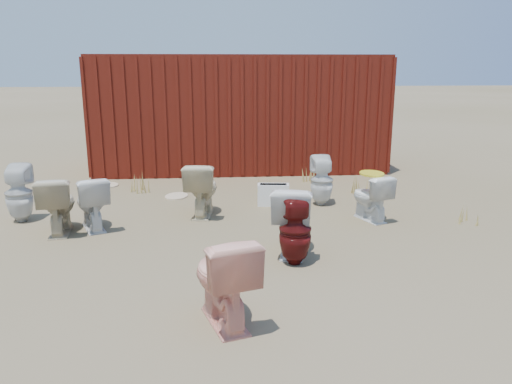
{
  "coord_description": "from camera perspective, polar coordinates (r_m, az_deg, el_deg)",
  "views": [
    {
      "loc": [
        -0.51,
        -5.83,
        2.19
      ],
      "look_at": [
        0.0,
        0.6,
        0.55
      ],
      "focal_mm": 35.0,
      "sensor_mm": 36.0,
      "label": 1
    }
  ],
  "objects": [
    {
      "name": "ground",
      "position": [
        6.24,
        0.44,
        -6.25
      ],
      "size": [
        100.0,
        100.0,
        0.0
      ],
      "primitive_type": "plane",
      "color": "brown",
      "rests_on": "ground"
    },
    {
      "name": "shipping_container",
      "position": [
        11.08,
        -1.91,
        9.13
      ],
      "size": [
        6.0,
        2.4,
        2.4
      ],
      "primitive_type": "cube",
      "color": "#47140B",
      "rests_on": "ground"
    },
    {
      "name": "toilet_front_a",
      "position": [
        7.17,
        -18.29,
        -1.16
      ],
      "size": [
        0.66,
        0.83,
        0.74
      ],
      "primitive_type": "imported",
      "rotation": [
        0.0,
        0.0,
        3.54
      ],
      "color": "white",
      "rests_on": "ground"
    },
    {
      "name": "toilet_front_pink",
      "position": [
        4.36,
        -3.78,
        -9.83
      ],
      "size": [
        0.68,
        0.91,
        0.82
      ],
      "primitive_type": "imported",
      "rotation": [
        0.0,
        0.0,
        3.45
      ],
      "color": "#FAA690",
      "rests_on": "ground"
    },
    {
      "name": "toilet_front_c",
      "position": [
        5.95,
        4.18,
        -3.08
      ],
      "size": [
        0.63,
        0.9,
        0.84
      ],
      "primitive_type": "imported",
      "rotation": [
        0.0,
        0.0,
        2.93
      ],
      "color": "white",
      "rests_on": "ground"
    },
    {
      "name": "toilet_front_maroon",
      "position": [
        5.61,
        4.49,
        -4.33
      ],
      "size": [
        0.38,
        0.39,
        0.81
      ],
      "primitive_type": "imported",
      "rotation": [
        0.0,
        0.0,
        3.18
      ],
      "color": "#530F0E",
      "rests_on": "ground"
    },
    {
      "name": "toilet_back_a",
      "position": [
        7.89,
        -25.48,
        -0.15
      ],
      "size": [
        0.39,
        0.4,
        0.83
      ],
      "primitive_type": "imported",
      "rotation": [
        0.0,
        0.0,
        3.19
      ],
      "color": "silver",
      "rests_on": "ground"
    },
    {
      "name": "toilet_back_beige_left",
      "position": [
        7.15,
        -21.72,
        -1.35
      ],
      "size": [
        0.53,
        0.81,
        0.78
      ],
      "primitive_type": "imported",
      "rotation": [
        0.0,
        0.0,
        3.27
      ],
      "color": "#C4B48F",
      "rests_on": "ground"
    },
    {
      "name": "toilet_back_beige_right",
      "position": [
        7.47,
        -6.2,
        0.36
      ],
      "size": [
        0.56,
        0.85,
        0.81
      ],
      "primitive_type": "imported",
      "rotation": [
        0.0,
        0.0,
        3.0
      ],
      "color": "beige",
      "rests_on": "ground"
    },
    {
      "name": "toilet_back_yellowlid",
      "position": [
        7.4,
        12.94,
        -0.59
      ],
      "size": [
        0.58,
        0.75,
        0.68
      ],
      "primitive_type": "imported",
      "rotation": [
        0.0,
        0.0,
        3.5
      ],
      "color": "white",
      "rests_on": "ground"
    },
    {
      "name": "toilet_back_e",
      "position": [
        8.06,
        7.52,
        1.3
      ],
      "size": [
        0.36,
        0.37,
        0.8
      ],
      "primitive_type": "imported",
      "rotation": [
        0.0,
        0.0,
        3.15
      ],
      "color": "white",
      "rests_on": "ground"
    },
    {
      "name": "yellow_lid",
      "position": [
        7.32,
        13.09,
        2.07
      ],
      "size": [
        0.34,
        0.43,
        0.02
      ],
      "primitive_type": "ellipsoid",
      "color": "gold",
      "rests_on": "toilet_back_yellowlid"
    },
    {
      "name": "loose_tank",
      "position": [
        8.01,
        1.98,
        -0.31
      ],
      "size": [
        0.52,
        0.25,
        0.35
      ],
      "primitive_type": "cube",
      "rotation": [
        0.0,
        0.0,
        -0.1
      ],
      "color": "white",
      "rests_on": "ground"
    },
    {
      "name": "loose_lid_near",
      "position": [
        8.66,
        -9.08,
        -0.48
      ],
      "size": [
        0.48,
        0.56,
        0.02
      ],
      "primitive_type": "ellipsoid",
      "rotation": [
        0.0,
        0.0,
        -0.22
      ],
      "color": "beige",
      "rests_on": "ground"
    },
    {
      "name": "loose_lid_far",
      "position": [
        9.77,
        -16.54,
        0.78
      ],
      "size": [
        0.55,
        0.59,
        0.02
      ],
      "primitive_type": "ellipsoid",
      "rotation": [
        0.0,
        0.0,
        0.55
      ],
      "color": "beige",
      "rests_on": "ground"
    },
    {
      "name": "weed_clump_a",
      "position": [
        9.12,
        -13.21,
        1.03
      ],
      "size": [
        0.36,
        0.36,
        0.32
      ],
      "primitive_type": "cone",
      "color": "#A48D41",
      "rests_on": "ground"
    },
    {
      "name": "weed_clump_b",
      "position": [
        8.74,
        0.87,
        0.66
      ],
      "size": [
        0.32,
        0.32,
        0.27
      ],
      "primitive_type": "cone",
      "color": "#A48D41",
      "rests_on": "ground"
    },
    {
      "name": "weed_clump_c",
      "position": [
        8.95,
        12.07,
        0.8
      ],
      "size": [
        0.36,
        0.36,
        0.31
      ],
      "primitive_type": "cone",
      "color": "#A48D41",
      "rests_on": "ground"
    },
    {
      "name": "weed_clump_d",
      "position": [
        9.34,
        -5.54,
        1.37
      ],
      "size": [
        0.3,
        0.3,
        0.23
      ],
      "primitive_type": "cone",
      "color": "#A48D41",
      "rests_on": "ground"
    },
    {
      "name": "weed_clump_e",
      "position": [
        9.7,
        5.77,
        2.14
      ],
      "size": [
        0.34,
        0.34,
        0.33
      ],
      "primitive_type": "cone",
      "color": "#A48D41",
      "rests_on": "ground"
    },
    {
      "name": "weed_clump_f",
      "position": [
        7.71,
        22.83,
        -2.54
      ],
      "size": [
        0.28,
        0.28,
        0.22
      ],
      "primitive_type": "cone",
      "color": "#A48D41",
      "rests_on": "ground"
    }
  ]
}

